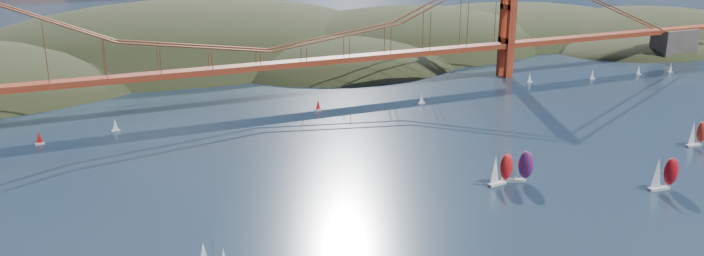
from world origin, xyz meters
name	(u,v)px	position (x,y,z in m)	size (l,w,h in m)	color
headlands	(294,75)	(44.95, 278.29, -12.46)	(725.00, 225.00, 96.00)	black
bridge	(265,26)	(-1.75, 180.00, 32.23)	(552.00, 12.00, 55.00)	maroon
racer_0	(500,169)	(31.69, 61.99, 4.76)	(8.95, 4.44, 10.07)	silver
racer_1	(664,173)	(71.74, 39.51, 5.00)	(9.36, 4.34, 10.57)	white
racer_2	(697,133)	(114.00, 63.73, 4.57)	(8.36, 3.35, 9.67)	silver
racer_rwb	(517,165)	(37.48, 61.69, 5.08)	(9.57, 6.86, 10.74)	white
distant_boat_2	(39,138)	(-90.50, 157.76, 2.41)	(3.00, 2.00, 4.70)	silver
distant_boat_3	(115,125)	(-64.98, 162.96, 2.41)	(3.00, 2.00, 4.70)	silver
distant_boat_4	(530,77)	(122.74, 163.84, 2.41)	(3.00, 2.00, 4.70)	silver
distant_boat_5	(592,74)	(154.71, 156.99, 2.41)	(3.00, 2.00, 4.70)	silver
distant_boat_6	(639,70)	(183.12, 155.46, 2.41)	(3.00, 2.00, 4.70)	silver
distant_boat_7	(671,68)	(201.90, 152.67, 2.41)	(3.00, 2.00, 4.70)	silver
distant_boat_8	(422,98)	(56.47, 151.00, 2.41)	(3.00, 2.00, 4.70)	silver
distant_boat_9	(318,105)	(12.92, 158.85, 2.41)	(3.00, 2.00, 4.70)	silver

